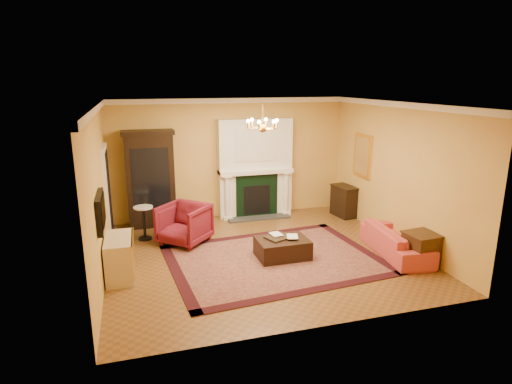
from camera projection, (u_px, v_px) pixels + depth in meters
name	position (u px, v px, depth m)	size (l,w,h in m)	color
floor	(262.00, 255.00, 8.67)	(6.00, 5.50, 0.02)	brown
ceiling	(263.00, 103.00, 7.91)	(6.00, 5.50, 0.02)	white
wall_back	(231.00, 158.00, 10.85)	(6.00, 0.02, 3.00)	gold
wall_front	(323.00, 228.00, 5.72)	(6.00, 0.02, 3.00)	gold
wall_left	(98.00, 194.00, 7.47)	(0.02, 5.50, 3.00)	gold
wall_right	(397.00, 173.00, 9.10)	(0.02, 5.50, 3.00)	gold
fireplace	(255.00, 170.00, 10.92)	(1.90, 0.70, 2.50)	white
crown_molding	(249.00, 104.00, 8.81)	(6.00, 5.50, 0.12)	white
doorway	(108.00, 194.00, 9.18)	(0.08, 1.05, 2.10)	silver
tv_panel	(101.00, 211.00, 6.97)	(0.09, 0.95, 0.58)	black
gilt_mirror	(362.00, 156.00, 10.35)	(0.06, 0.76, 1.05)	yellow
chandelier	(263.00, 125.00, 8.01)	(0.63, 0.55, 0.53)	gold
oriental_rug	(274.00, 259.00, 8.41)	(4.01, 3.01, 0.02)	#490F1C
china_cabinet	(151.00, 181.00, 10.15)	(1.10, 0.50, 2.21)	black
wingback_armchair	(184.00, 222.00, 9.17)	(0.92, 0.86, 0.95)	maroon
pedestal_table	(144.00, 220.00, 9.39)	(0.42, 0.42, 0.75)	black
commode	(120.00, 257.00, 7.60)	(0.47, 0.99, 0.74)	#C6B791
coral_sofa	(396.00, 237.00, 8.61)	(1.90, 0.55, 0.74)	#C6443E
end_table	(421.00, 250.00, 8.07)	(0.53, 0.53, 0.62)	#3A1F0F
console_table	(344.00, 202.00, 11.04)	(0.40, 0.69, 0.77)	black
leather_ottoman	(282.00, 248.00, 8.47)	(1.00, 0.73, 0.37)	black
ottoman_tray	(278.00, 237.00, 8.47)	(0.48, 0.37, 0.03)	black
book_a	(272.00, 229.00, 8.48)	(0.21, 0.03, 0.28)	gray
book_b	(287.00, 230.00, 8.40)	(0.21, 0.02, 0.29)	gray
topiary_left	(229.00, 161.00, 10.61)	(0.17, 0.17, 0.46)	gray
topiary_right	(282.00, 159.00, 11.00)	(0.15, 0.15, 0.40)	gray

